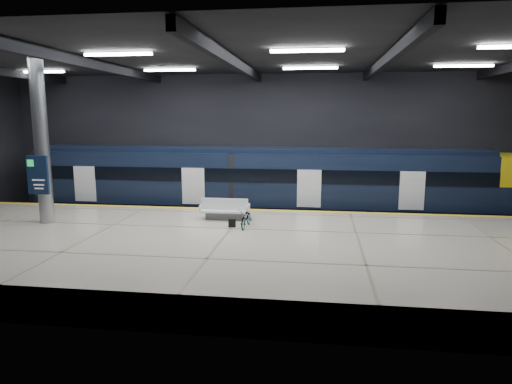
# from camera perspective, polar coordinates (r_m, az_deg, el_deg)

# --- Properties ---
(ground) EXTENTS (30.00, 30.00, 0.00)m
(ground) POSITION_cam_1_polar(r_m,az_deg,el_deg) (19.84, -2.63, -6.95)
(ground) COLOR black
(ground) RESTS_ON ground
(room_shell) EXTENTS (30.10, 16.10, 8.05)m
(room_shell) POSITION_cam_1_polar(r_m,az_deg,el_deg) (19.03, -2.76, 9.81)
(room_shell) COLOR black
(room_shell) RESTS_ON ground
(platform) EXTENTS (30.00, 11.00, 1.10)m
(platform) POSITION_cam_1_polar(r_m,az_deg,el_deg) (17.33, -4.14, -7.51)
(platform) COLOR beige
(platform) RESTS_ON ground
(safety_strip) EXTENTS (30.00, 0.40, 0.01)m
(safety_strip) POSITION_cam_1_polar(r_m,az_deg,el_deg) (22.20, -1.37, -2.22)
(safety_strip) COLOR yellow
(safety_strip) RESTS_ON platform
(rails) EXTENTS (30.00, 1.52, 0.16)m
(rails) POSITION_cam_1_polar(r_m,az_deg,el_deg) (25.08, -0.37, -3.25)
(rails) COLOR gray
(rails) RESTS_ON ground
(train) EXTENTS (29.40, 2.84, 3.79)m
(train) POSITION_cam_1_polar(r_m,az_deg,el_deg) (24.52, 3.91, 1.14)
(train) COLOR black
(train) RESTS_ON ground
(bench) EXTENTS (2.13, 0.89, 0.94)m
(bench) POSITION_cam_1_polar(r_m,az_deg,el_deg) (20.16, -3.91, -2.50)
(bench) COLOR #595B60
(bench) RESTS_ON platform
(bicycle) EXTENTS (0.63, 1.53, 0.78)m
(bicycle) POSITION_cam_1_polar(r_m,az_deg,el_deg) (18.64, -1.21, -3.28)
(bicycle) COLOR #99999E
(bicycle) RESTS_ON platform
(pannier_bag) EXTENTS (0.34, 0.25, 0.35)m
(pannier_bag) POSITION_cam_1_polar(r_m,az_deg,el_deg) (18.79, -3.02, -3.86)
(pannier_bag) COLOR black
(pannier_bag) RESTS_ON platform
(info_column) EXTENTS (0.90, 0.78, 6.90)m
(info_column) POSITION_cam_1_polar(r_m,az_deg,el_deg) (21.10, -25.27, 5.47)
(info_column) COLOR #9EA0A5
(info_column) RESTS_ON platform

